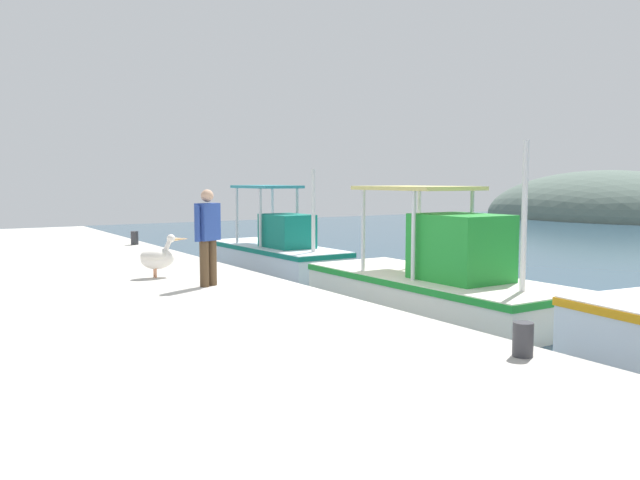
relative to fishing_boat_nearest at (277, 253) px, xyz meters
name	(u,v)px	position (x,y,z in m)	size (l,w,h in m)	color
distant_hill_nearest	(605,218)	(-11.92, 32.58, -0.62)	(18.80, 12.27, 6.71)	#596B60
fishing_boat_nearest	(277,253)	(0.00, 0.00, 0.00)	(5.41, 1.84, 2.94)	white
fishing_boat_second	(438,281)	(6.46, 0.15, 0.04)	(5.98, 2.29, 3.33)	silver
pelican	(157,257)	(3.94, -4.71, 0.58)	(0.40, 0.96, 0.82)	tan
fisherman_standing	(208,233)	(5.40, -4.27, 1.12)	(0.39, 0.56, 1.70)	#4C3823
mooring_bollard_nearest	(135,238)	(-2.63, -3.23, 0.38)	(0.22, 0.22, 0.39)	#333338
mooring_bollard_second	(523,339)	(11.47, -3.23, 0.36)	(0.22, 0.22, 0.37)	#333338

